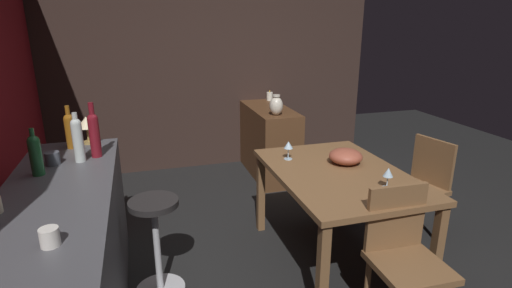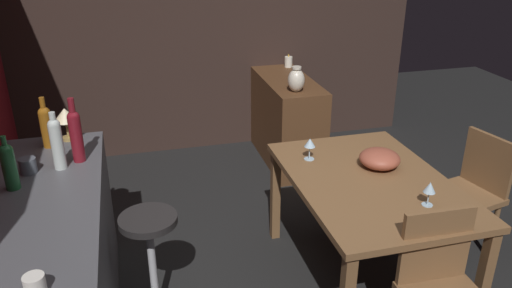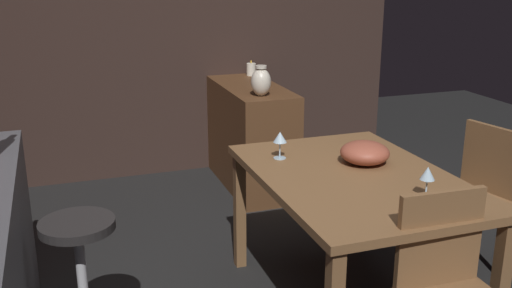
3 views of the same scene
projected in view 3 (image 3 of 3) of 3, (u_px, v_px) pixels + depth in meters
The scene contains 9 objects.
wall_side_right at pixel (140, 19), 4.73m from camera, with size 0.10×4.40×2.60m, color #33231E.
dining_table at pixel (354, 190), 2.92m from camera, with size 1.32×0.91×0.74m.
sideboard_cabinet at pixel (250, 136), 4.72m from camera, with size 1.10×0.44×0.82m, color #56351E.
chair_by_doorway at pixel (475, 194), 3.34m from camera, with size 0.47×0.47×0.86m.
wine_glass_left at pixel (428, 175), 2.60m from camera, with size 0.07×0.07×0.14m.
wine_glass_right at pixel (280, 138), 3.10m from camera, with size 0.07×0.07×0.15m.
fruit_bowl at pixel (365, 153), 3.04m from camera, with size 0.25×0.25×0.12m, color #9E4C38.
pillar_candle_tall at pixel (251, 69), 4.99m from camera, with size 0.08×0.08×0.13m.
vase_ceramic_ivory at pixel (261, 82), 4.21m from camera, with size 0.14×0.14×0.22m.
Camera 3 is at (-2.30, 1.00, 1.74)m, focal length 41.39 mm.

